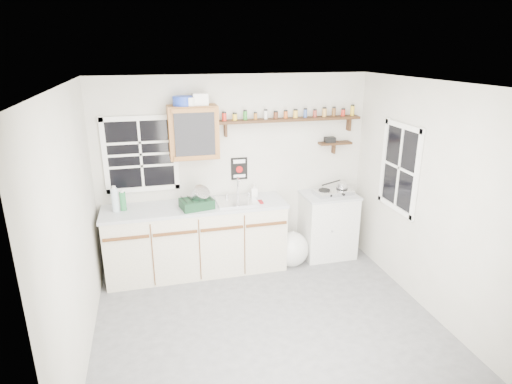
% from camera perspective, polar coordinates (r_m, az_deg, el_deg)
% --- Properties ---
extents(room, '(3.64, 3.24, 2.54)m').
position_cam_1_polar(room, '(4.24, 1.60, -2.88)').
color(room, '#504F52').
rests_on(room, ground).
extents(main_cabinet, '(2.31, 0.63, 0.92)m').
position_cam_1_polar(main_cabinet, '(5.63, -7.89, -6.15)').
color(main_cabinet, '#B8B298').
rests_on(main_cabinet, floor).
extents(right_cabinet, '(0.73, 0.57, 0.91)m').
position_cam_1_polar(right_cabinet, '(6.09, 9.52, -4.29)').
color(right_cabinet, beige).
rests_on(right_cabinet, floor).
extents(sink, '(0.52, 0.44, 0.29)m').
position_cam_1_polar(sink, '(5.53, -2.58, -1.18)').
color(sink, silver).
rests_on(sink, main_cabinet).
extents(upper_cabinet, '(0.60, 0.32, 0.65)m').
position_cam_1_polar(upper_cabinet, '(5.35, -8.35, 7.91)').
color(upper_cabinet, brown).
rests_on(upper_cabinet, wall_back).
extents(upper_cabinet_clutter, '(0.42, 0.24, 0.14)m').
position_cam_1_polar(upper_cabinet_clutter, '(5.29, -8.87, 11.98)').
color(upper_cabinet_clutter, '#1A35AC').
rests_on(upper_cabinet_clutter, upper_cabinet).
extents(spice_shelf, '(1.91, 0.18, 0.35)m').
position_cam_1_polar(spice_shelf, '(5.67, 4.67, 9.75)').
color(spice_shelf, black).
rests_on(spice_shelf, wall_back).
extents(secondary_shelf, '(0.45, 0.16, 0.24)m').
position_cam_1_polar(secondary_shelf, '(5.98, 10.27, 6.50)').
color(secondary_shelf, black).
rests_on(secondary_shelf, wall_back).
extents(warning_sign, '(0.22, 0.02, 0.30)m').
position_cam_1_polar(warning_sign, '(5.70, -2.24, 3.14)').
color(warning_sign, black).
rests_on(warning_sign, wall_back).
extents(window_back, '(0.93, 0.03, 0.98)m').
position_cam_1_polar(window_back, '(5.52, -15.11, 4.87)').
color(window_back, black).
rests_on(window_back, wall_back).
extents(window_right, '(0.03, 0.78, 1.08)m').
position_cam_1_polar(window_right, '(5.38, 18.62, 3.07)').
color(window_right, black).
rests_on(window_right, wall_back).
extents(water_bottles, '(0.17, 0.10, 0.32)m').
position_cam_1_polar(water_bottles, '(5.43, -17.91, -1.04)').
color(water_bottles, silver).
rests_on(water_bottles, main_cabinet).
extents(dish_rack, '(0.43, 0.36, 0.29)m').
position_cam_1_polar(dish_rack, '(5.33, -7.77, -1.17)').
color(dish_rack, '#10321C').
rests_on(dish_rack, main_cabinet).
extents(soap_bottle, '(0.09, 0.09, 0.18)m').
position_cam_1_polar(soap_bottle, '(5.68, -0.22, 0.25)').
color(soap_bottle, silver).
rests_on(soap_bottle, main_cabinet).
extents(rag, '(0.14, 0.12, 0.02)m').
position_cam_1_polar(rag, '(5.48, 0.19, -1.36)').
color(rag, maroon).
rests_on(rag, main_cabinet).
extents(hotplate, '(0.54, 0.32, 0.08)m').
position_cam_1_polar(hotplate, '(5.92, 10.23, 0.04)').
color(hotplate, silver).
rests_on(hotplate, right_cabinet).
extents(saucepan, '(0.30, 0.25, 0.15)m').
position_cam_1_polar(saucepan, '(5.95, 11.33, 0.83)').
color(saucepan, silver).
rests_on(saucepan, hotplate).
extents(trash_bag, '(0.44, 0.40, 0.51)m').
position_cam_1_polar(trash_bag, '(5.87, 4.76, -7.57)').
color(trash_bag, silver).
rests_on(trash_bag, floor).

